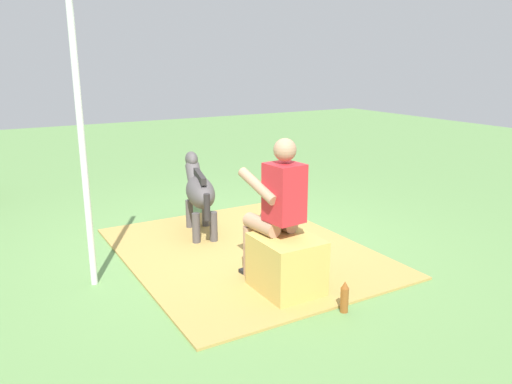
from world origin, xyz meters
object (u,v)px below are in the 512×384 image
(hay_bale, at_px, (286,265))
(pony_standing, at_px, (199,190))
(person_seated, at_px, (276,205))
(soda_bottle, at_px, (345,297))
(tent_pole_left, at_px, (83,150))

(hay_bale, height_order, pony_standing, pony_standing)
(person_seated, bearing_deg, pony_standing, 0.64)
(soda_bottle, bearing_deg, person_seated, 17.01)
(pony_standing, xyz_separation_m, soda_bottle, (-2.40, -0.24, -0.41))
(soda_bottle, bearing_deg, hay_bale, 20.60)
(pony_standing, bearing_deg, soda_bottle, -174.26)
(pony_standing, bearing_deg, hay_bale, -179.05)
(person_seated, height_order, tent_pole_left, tent_pole_left)
(person_seated, distance_m, tent_pole_left, 1.77)
(hay_bale, relative_size, person_seated, 0.43)
(pony_standing, distance_m, soda_bottle, 2.45)
(pony_standing, xyz_separation_m, tent_pole_left, (-0.80, 1.44, 0.73))
(soda_bottle, bearing_deg, tent_pole_left, 46.45)
(hay_bale, height_order, person_seated, person_seated)
(pony_standing, height_order, tent_pole_left, tent_pole_left)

